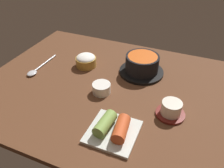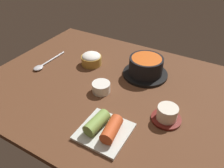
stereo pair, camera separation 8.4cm
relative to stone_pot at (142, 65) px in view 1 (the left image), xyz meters
The scene contains 7 objects.
dining_table 17.34cm from the stone_pot, 122.16° to the right, with size 100.00×76.00×2.00cm, color #56331E.
stone_pot is the anchor object (origin of this frame).
rice_bowl 24.74cm from the stone_pot, behind, with size 9.05×9.05×5.63cm.
tea_cup_with_saucer 26.47cm from the stone_pot, 51.89° to the right, with size 9.86×9.86×5.33cm.
banchan_cup_center 21.31cm from the stone_pot, 118.25° to the right, with size 6.91×6.91×3.80cm.
kimchi_plate 35.67cm from the stone_pot, 87.37° to the right, with size 14.88×14.88×5.11cm.
spoon 45.43cm from the stone_pot, 158.93° to the right, with size 3.60×19.48×1.35cm.
Camera 1 is at (28.02, -64.15, 55.08)cm, focal length 35.75 mm.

